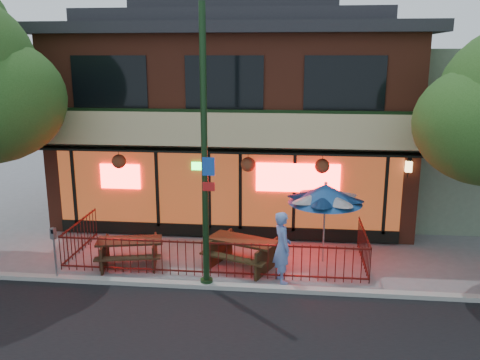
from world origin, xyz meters
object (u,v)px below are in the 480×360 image
object	(u,v)px
street_light	(205,167)
picnic_table_left	(130,248)
picnic_table_right	(243,249)
pedestrian	(282,247)
parking_meter_near	(54,245)
patio_umbrella	(325,194)

from	to	relation	value
street_light	picnic_table_left	world-z (taller)	street_light
street_light	picnic_table_right	world-z (taller)	street_light
street_light	pedestrian	xyz separation A→B (m)	(1.91, 0.50, -2.19)
picnic_table_right	pedestrian	distance (m)	1.45
picnic_table_left	street_light	bearing A→B (deg)	-24.78
street_light	picnic_table_left	distance (m)	3.73
picnic_table_left	parking_meter_near	xyz separation A→B (m)	(-1.61, -1.18, 0.49)
picnic_table_right	picnic_table_left	bearing A→B (deg)	-175.89
pedestrian	parking_meter_near	size ratio (longest dim) A/B	1.31
picnic_table_left	picnic_table_right	size ratio (longest dim) A/B	0.87
picnic_table_left	patio_umbrella	world-z (taller)	patio_umbrella
street_light	picnic_table_right	bearing A→B (deg)	59.09
picnic_table_right	pedestrian	world-z (taller)	pedestrian
street_light	picnic_table_right	xyz separation A→B (m)	(0.80, 1.33, -2.61)
pedestrian	street_light	bearing A→B (deg)	84.37
patio_umbrella	pedestrian	xyz separation A→B (m)	(-1.15, -1.46, -1.07)
picnic_table_left	patio_umbrella	bearing A→B (deg)	8.98
picnic_table_left	parking_meter_near	size ratio (longest dim) A/B	1.39
patio_umbrella	pedestrian	distance (m)	2.15
patio_umbrella	picnic_table_right	bearing A→B (deg)	-164.41
pedestrian	picnic_table_left	bearing A→B (deg)	61.70
pedestrian	picnic_table_right	bearing A→B (deg)	33.03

